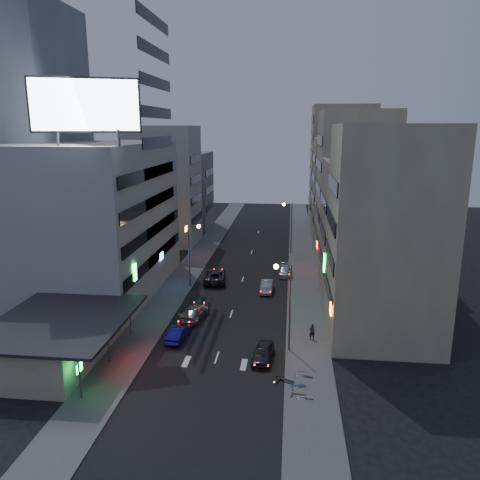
# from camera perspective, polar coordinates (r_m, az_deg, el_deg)

# --- Properties ---
(ground) EXTENTS (180.00, 180.00, 0.00)m
(ground) POSITION_cam_1_polar(r_m,az_deg,el_deg) (38.96, -3.82, -16.82)
(ground) COLOR black
(ground) RESTS_ON ground
(sidewalk_left) EXTENTS (4.00, 120.00, 0.12)m
(sidewalk_left) POSITION_cam_1_polar(r_m,az_deg,el_deg) (67.54, -6.08, -3.42)
(sidewalk_left) COLOR #4C4C4F
(sidewalk_left) RESTS_ON ground
(sidewalk_right) EXTENTS (4.00, 120.00, 0.12)m
(sidewalk_right) POSITION_cam_1_polar(r_m,az_deg,el_deg) (66.07, 7.64, -3.86)
(sidewalk_right) COLOR #4C4C4F
(sidewalk_right) RESTS_ON ground
(food_court) EXTENTS (11.00, 13.00, 3.88)m
(food_court) POSITION_cam_1_polar(r_m,az_deg,el_deg) (44.09, -21.82, -11.15)
(food_court) COLOR #AEA988
(food_court) RESTS_ON ground
(white_building) EXTENTS (14.00, 24.00, 18.00)m
(white_building) POSITION_cam_1_polar(r_m,az_deg,el_deg) (58.87, -16.99, 2.50)
(white_building) COLOR #A3A29E
(white_building) RESTS_ON ground
(grey_tower) EXTENTS (10.00, 14.00, 34.00)m
(grey_tower) POSITION_cam_1_polar(r_m,az_deg,el_deg) (64.68, -23.90, 10.03)
(grey_tower) COLOR gray
(grey_tower) RESTS_ON ground
(shophouse_near) EXTENTS (10.00, 11.00, 20.00)m
(shophouse_near) POSITION_cam_1_polar(r_m,az_deg,el_deg) (45.49, 17.37, 0.63)
(shophouse_near) COLOR #AEA988
(shophouse_near) RESTS_ON ground
(shophouse_mid) EXTENTS (11.00, 12.00, 16.00)m
(shophouse_mid) POSITION_cam_1_polar(r_m,az_deg,el_deg) (57.05, 15.60, 1.23)
(shophouse_mid) COLOR tan
(shophouse_mid) RESTS_ON ground
(shophouse_far) EXTENTS (10.00, 14.00, 22.00)m
(shophouse_far) POSITION_cam_1_polar(r_m,az_deg,el_deg) (69.18, 13.68, 5.95)
(shophouse_far) COLOR #AEA988
(shophouse_far) RESTS_ON ground
(far_left_a) EXTENTS (11.00, 10.00, 20.00)m
(far_left_a) POSITION_cam_1_polar(r_m,az_deg,el_deg) (81.58, -9.19, 6.55)
(far_left_a) COLOR #A3A29E
(far_left_a) RESTS_ON ground
(far_left_b) EXTENTS (12.00, 10.00, 15.00)m
(far_left_b) POSITION_cam_1_polar(r_m,az_deg,el_deg) (94.50, -7.35, 6.02)
(far_left_b) COLOR gray
(far_left_b) RESTS_ON ground
(far_right_a) EXTENTS (11.00, 12.00, 18.00)m
(far_right_a) POSITION_cam_1_polar(r_m,az_deg,el_deg) (84.26, 12.69, 5.93)
(far_right_a) COLOR tan
(far_right_a) RESTS_ON ground
(far_right_b) EXTENTS (12.00, 12.00, 24.00)m
(far_right_b) POSITION_cam_1_polar(r_m,az_deg,el_deg) (97.86, 12.21, 8.74)
(far_right_b) COLOR #AEA988
(far_right_b) RESTS_ON ground
(billboard) EXTENTS (9.52, 3.75, 6.20)m
(billboard) POSITION_cam_1_polar(r_m,az_deg,el_deg) (47.14, -18.33, 15.30)
(billboard) COLOR #595B60
(billboard) RESTS_ON white_building
(street_lamp_right_near) EXTENTS (1.60, 0.44, 8.02)m
(street_lamp_right_near) POSITION_cam_1_polar(r_m,az_deg,el_deg) (41.60, 5.61, -6.65)
(street_lamp_right_near) COLOR #595B60
(street_lamp_right_near) RESTS_ON sidewalk_right
(street_lamp_left) EXTENTS (1.60, 0.44, 8.02)m
(street_lamp_left) POSITION_cam_1_polar(r_m,az_deg,el_deg) (58.15, -5.86, -0.78)
(street_lamp_left) COLOR #595B60
(street_lamp_left) RESTS_ON sidewalk_left
(street_lamp_right_far) EXTENTS (1.60, 0.44, 8.02)m
(street_lamp_right_far) POSITION_cam_1_polar(r_m,az_deg,el_deg) (74.45, 6.00, 2.38)
(street_lamp_right_far) COLOR #595B60
(street_lamp_right_far) RESTS_ON sidewalk_right
(parked_car_right_near) EXTENTS (2.04, 4.21, 1.38)m
(parked_car_right_near) POSITION_cam_1_polar(r_m,az_deg,el_deg) (41.64, 2.84, -13.60)
(parked_car_right_near) COLOR #242328
(parked_car_right_near) RESTS_ON ground
(parked_car_right_mid) EXTENTS (1.47, 4.12, 1.35)m
(parked_car_right_mid) POSITION_cam_1_polar(r_m,az_deg,el_deg) (57.79, 3.26, -5.67)
(parked_car_right_mid) COLOR #A9ADB2
(parked_car_right_mid) RESTS_ON ground
(parked_car_left) EXTENTS (3.44, 6.15, 1.63)m
(parked_car_left) POSITION_cam_1_polar(r_m,az_deg,el_deg) (61.38, -3.11, -4.38)
(parked_car_left) COLOR #28282D
(parked_car_left) RESTS_ON ground
(parked_car_right_far) EXTENTS (1.83, 4.44, 1.29)m
(parked_car_right_far) POSITION_cam_1_polar(r_m,az_deg,el_deg) (64.27, 5.54, -3.75)
(parked_car_right_far) COLOR #AFB3B8
(parked_car_right_far) RESTS_ON ground
(road_car_blue) EXTENTS (1.79, 4.17, 1.33)m
(road_car_blue) POSITION_cam_1_polar(r_m,az_deg,el_deg) (45.62, -7.54, -11.21)
(road_car_blue) COLOR navy
(road_car_blue) RESTS_ON ground
(road_car_silver) EXTENTS (2.82, 5.24, 1.44)m
(road_car_silver) POSITION_cam_1_polar(r_m,az_deg,el_deg) (50.06, -5.58, -8.78)
(road_car_silver) COLOR #A0A4A8
(road_car_silver) RESTS_ON ground
(person) EXTENTS (0.64, 0.50, 1.54)m
(person) POSITION_cam_1_polar(r_m,az_deg,el_deg) (45.54, 8.77, -10.99)
(person) COLOR black
(person) RESTS_ON sidewalk_right
(scooter_black_a) EXTENTS (0.79, 1.76, 1.04)m
(scooter_black_a) POSITION_cam_1_polar(r_m,az_deg,el_deg) (37.08, 8.21, -17.49)
(scooter_black_a) COLOR black
(scooter_black_a) RESTS_ON sidewalk_right
(scooter_silver_a) EXTENTS (0.69, 1.74, 1.04)m
(scooter_silver_a) POSITION_cam_1_polar(r_m,az_deg,el_deg) (36.92, 8.96, -17.68)
(scooter_silver_a) COLOR #ADB1B5
(scooter_silver_a) RESTS_ON sidewalk_right
(scooter_blue) EXTENTS (1.20, 1.91, 1.11)m
(scooter_blue) POSITION_cam_1_polar(r_m,az_deg,el_deg) (38.40, 7.84, -16.25)
(scooter_blue) COLOR navy
(scooter_blue) RESTS_ON sidewalk_right
(scooter_black_b) EXTENTS (1.39, 2.18, 1.26)m
(scooter_black_b) POSITION_cam_1_polar(r_m,az_deg,el_deg) (38.57, 6.76, -15.94)
(scooter_black_b) COLOR black
(scooter_black_b) RESTS_ON sidewalk_right
(scooter_silver_b) EXTENTS (1.21, 2.10, 1.22)m
(scooter_silver_b) POSITION_cam_1_polar(r_m,az_deg,el_deg) (39.59, 9.00, -15.23)
(scooter_silver_b) COLOR #929499
(scooter_silver_b) RESTS_ON sidewalk_right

